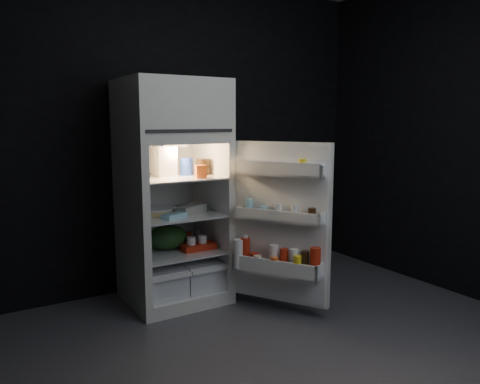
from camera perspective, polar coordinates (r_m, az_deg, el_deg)
floor at (r=3.04m, az=4.81°, el=-20.08°), size 4.00×3.40×0.00m
wall_back at (r=4.16m, az=-9.14°, el=7.02°), size 4.00×0.00×2.70m
refrigerator at (r=3.80m, az=-8.35°, el=0.91°), size 0.76×0.71×1.78m
fridge_door at (r=3.53m, az=4.92°, el=-4.21°), size 0.54×0.71×1.22m
milk_jug at (r=3.75m, az=-9.18°, el=3.72°), size 0.15×0.15×0.24m
mayo_jar at (r=3.82m, az=-6.54°, el=3.11°), size 0.11×0.11×0.14m
jam_jar at (r=3.83m, az=-4.53°, el=3.09°), size 0.13×0.13×0.13m
amber_bottle at (r=3.75m, az=-12.45°, el=3.48°), size 0.08×0.08×0.22m
small_carton at (r=3.61m, az=-4.80°, el=2.50°), size 0.09×0.08×0.10m
egg_carton at (r=3.75m, az=-5.89°, el=-2.14°), size 0.28×0.20×0.07m
pie at (r=3.80m, az=-10.18°, el=-2.32°), size 0.36×0.36×0.04m
flat_package at (r=3.60m, az=-8.02°, el=-2.88°), size 0.21×0.15×0.04m
wrapped_pkg at (r=3.98m, az=-5.49°, el=-1.67°), size 0.14×0.13×0.05m
produce_bag at (r=3.87m, az=-8.86°, el=-5.48°), size 0.34×0.30×0.20m
yogurt_tray at (r=3.84m, az=-5.14°, el=-6.62°), size 0.28×0.15×0.05m
small_can_red at (r=4.06m, az=-6.38°, el=-5.53°), size 0.07×0.07×0.09m
small_can_silver at (r=4.12m, az=-5.32°, el=-5.29°), size 0.08×0.08×0.09m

